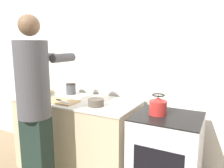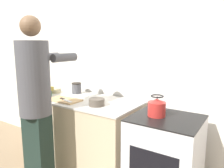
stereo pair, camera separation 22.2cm
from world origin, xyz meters
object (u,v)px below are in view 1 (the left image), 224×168
(oven, at_px, (166,159))
(knife, at_px, (62,101))
(bowl_prep, at_px, (49,92))
(canister_jar, at_px, (71,89))
(kettle, at_px, (158,106))
(cutting_board, at_px, (61,101))
(person, at_px, (35,104))

(oven, distance_m, knife, 1.25)
(oven, distance_m, bowl_prep, 1.69)
(canister_jar, bearing_deg, knife, -64.43)
(kettle, bearing_deg, oven, 4.06)
(cutting_board, xyz_separation_m, bowl_prep, (-0.42, 0.25, 0.02))
(cutting_board, xyz_separation_m, knife, (0.05, -0.03, 0.01))
(oven, relative_size, person, 0.49)
(cutting_board, relative_size, canister_jar, 2.76)
(oven, xyz_separation_m, kettle, (-0.09, -0.01, 0.52))
(knife, height_order, canister_jar, canister_jar)
(person, height_order, bowl_prep, person)
(cutting_board, distance_m, knife, 0.05)
(oven, xyz_separation_m, bowl_prep, (-1.61, 0.13, 0.49))
(person, distance_m, kettle, 1.17)
(oven, bearing_deg, bowl_prep, 175.53)
(oven, distance_m, person, 1.37)
(canister_jar, bearing_deg, bowl_prep, -155.77)
(oven, relative_size, cutting_board, 2.23)
(person, distance_m, cutting_board, 0.44)
(person, height_order, kettle, person)
(kettle, relative_size, canister_jar, 1.38)
(canister_jar, bearing_deg, cutting_board, -68.70)
(person, relative_size, canister_jar, 12.64)
(person, bearing_deg, bowl_prep, 125.22)
(bowl_prep, bearing_deg, canister_jar, 24.23)
(cutting_board, distance_m, canister_jar, 0.40)
(oven, relative_size, bowl_prep, 5.70)
(kettle, bearing_deg, bowl_prep, 175.00)
(knife, bearing_deg, kettle, 24.80)
(kettle, height_order, bowl_prep, kettle)
(person, relative_size, kettle, 9.14)
(cutting_board, bearing_deg, knife, -29.72)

